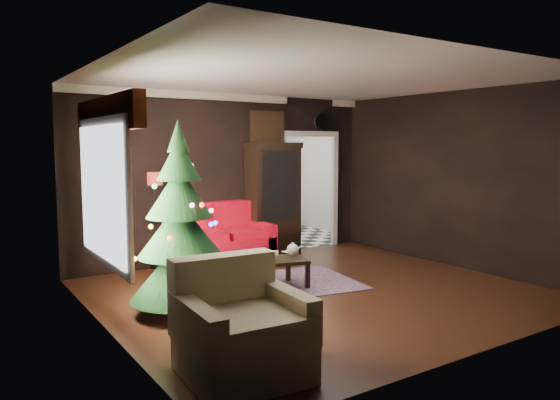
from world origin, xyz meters
TOP-DOWN VIEW (x-y plane):
  - floor at (0.00, 0.00)m, footprint 5.50×5.50m
  - ceiling at (0.00, 0.00)m, footprint 5.50×5.50m
  - wall_back at (0.00, 2.50)m, footprint 5.50×0.00m
  - wall_front at (0.00, -2.50)m, footprint 5.50×0.00m
  - wall_left at (-2.75, 0.00)m, footprint 0.00×5.50m
  - wall_right at (2.75, 0.00)m, footprint 0.00×5.50m
  - doorway at (1.70, 2.50)m, footprint 1.10×0.10m
  - left_window at (-2.71, 0.20)m, footprint 0.05×1.60m
  - valance at (-2.63, 0.20)m, footprint 0.12×2.10m
  - kitchen_floor at (1.70, 4.00)m, footprint 3.00×3.00m
  - kitchen_window at (1.70, 5.45)m, footprint 0.70×0.06m
  - rug at (-0.19, 0.57)m, footprint 2.29×1.82m
  - loveseat at (-0.40, 2.05)m, footprint 1.70×0.90m
  - curio_cabinet at (0.75, 2.27)m, footprint 0.90×0.45m
  - floor_lamp at (-1.46, 2.05)m, footprint 0.27×0.27m
  - christmas_tree at (-1.88, 0.13)m, footprint 1.40×1.40m
  - armchair at (-2.09, -1.71)m, footprint 1.07×1.07m
  - coffee_table at (-0.44, 0.42)m, footprint 1.00×0.75m
  - teapot at (-0.08, 0.46)m, footprint 0.25×0.25m
  - cup_a at (-0.24, 0.63)m, footprint 0.07×0.07m
  - cup_b at (-0.60, 0.63)m, footprint 0.08×0.08m
  - book at (-0.08, 0.63)m, footprint 0.15×0.03m
  - wall_clock at (1.95, 2.45)m, footprint 0.32×0.32m
  - painting at (0.75, 2.46)m, footprint 0.62×0.05m
  - kitchen_counter at (1.70, 5.20)m, footprint 1.80×0.60m
  - kitchen_table at (1.40, 3.70)m, footprint 0.70×0.70m

SIDE VIEW (x-z plane):
  - floor at x=0.00m, z-range 0.00..0.00m
  - kitchen_floor at x=1.70m, z-range 0.00..0.00m
  - rug at x=-0.19m, z-range 0.00..0.01m
  - coffee_table at x=-0.44m, z-range 0.01..0.42m
  - kitchen_table at x=1.40m, z-range 0.00..0.75m
  - cup_b at x=-0.60m, z-range 0.42..0.47m
  - cup_a at x=-0.24m, z-range 0.42..0.47m
  - kitchen_counter at x=1.70m, z-range 0.00..0.90m
  - armchair at x=-2.09m, z-range -0.06..0.98m
  - loveseat at x=-0.40m, z-range 0.00..1.00m
  - teapot at x=-0.08m, z-range 0.42..0.59m
  - book at x=-0.08m, z-range 0.42..0.62m
  - floor_lamp at x=-1.46m, z-range 0.11..1.55m
  - curio_cabinet at x=0.75m, z-range 0.00..1.90m
  - christmas_tree at x=-1.88m, z-range -0.06..2.16m
  - doorway at x=1.70m, z-range 0.00..2.10m
  - wall_back at x=0.00m, z-range -1.35..4.15m
  - wall_front at x=0.00m, z-range -1.35..4.15m
  - wall_left at x=-2.75m, z-range -1.35..4.15m
  - wall_right at x=2.75m, z-range -1.35..4.15m
  - left_window at x=-2.71m, z-range 0.75..2.15m
  - kitchen_window at x=1.70m, z-range 1.35..2.05m
  - painting at x=0.75m, z-range 1.99..2.51m
  - valance at x=-2.63m, z-range 2.10..2.44m
  - wall_clock at x=1.95m, z-range 2.35..2.41m
  - ceiling at x=0.00m, z-range 2.80..2.80m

